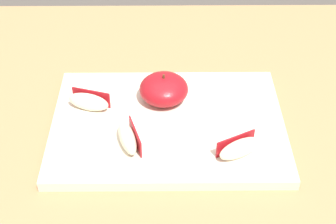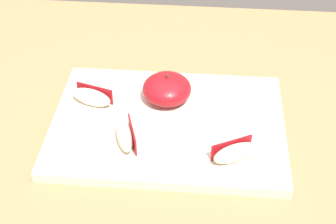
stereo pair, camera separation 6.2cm
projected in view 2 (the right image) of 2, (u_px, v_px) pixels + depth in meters
dining_table at (161, 167)px, 0.96m from camera, size 1.27×0.86×0.76m
cutting_board at (168, 125)px, 0.88m from camera, size 0.39×0.28×0.02m
apple_half_skin_up at (167, 89)px, 0.90m from camera, size 0.09×0.09×0.05m
apple_wedge_middle at (125, 135)px, 0.82m from camera, size 0.05×0.08×0.03m
apple_wedge_near_knife at (235, 153)px, 0.79m from camera, size 0.08×0.06×0.03m
apple_wedge_front at (92, 97)px, 0.90m from camera, size 0.08×0.05×0.03m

